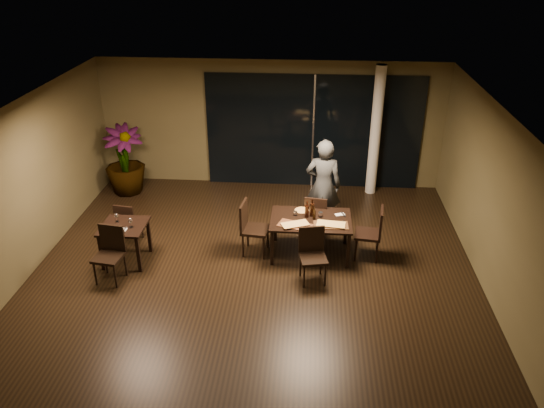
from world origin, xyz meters
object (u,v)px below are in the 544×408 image
(chair_main_right, at_px, (373,231))
(chair_side_near, at_px, (110,250))
(main_table, at_px, (311,222))
(potted_plant, at_px, (125,160))
(diner, at_px, (323,186))
(chair_main_near, at_px, (312,252))
(bottle_a, at_px, (307,209))
(bottle_b, at_px, (314,213))
(bottle_c, at_px, (312,208))
(chair_main_far, at_px, (316,215))
(side_table, at_px, (124,231))
(chair_side_far, at_px, (127,221))
(chair_main_left, at_px, (250,225))

(chair_main_right, relative_size, chair_side_near, 1.02)
(main_table, xyz_separation_m, potted_plant, (-4.33, 2.41, 0.13))
(diner, distance_m, potted_plant, 4.78)
(chair_main_near, bearing_deg, potted_plant, 132.26)
(bottle_a, distance_m, bottle_b, 0.16)
(main_table, distance_m, bottle_b, 0.21)
(bottle_b, xyz_separation_m, bottle_c, (-0.04, 0.12, 0.05))
(potted_plant, bearing_deg, bottle_c, -27.77)
(chair_main_near, bearing_deg, diner, 72.76)
(bottle_b, bearing_deg, chair_side_near, -163.23)
(main_table, height_order, bottle_b, bottle_b)
(main_table, xyz_separation_m, chair_main_far, (0.10, 0.57, -0.14))
(diner, bearing_deg, bottle_a, 77.03)
(chair_main_near, distance_m, bottle_c, 1.01)
(side_table, relative_size, bottle_b, 3.19)
(diner, relative_size, potted_plant, 1.21)
(chair_side_near, bearing_deg, chair_side_far, 102.65)
(chair_side_near, distance_m, bottle_b, 3.70)
(chair_main_near, xyz_separation_m, potted_plant, (-4.37, 3.23, 0.26))
(chair_main_far, height_order, bottle_b, bottle_b)
(main_table, distance_m, side_table, 3.44)
(side_table, distance_m, chair_main_right, 4.58)
(chair_main_far, xyz_separation_m, bottle_c, (-0.09, -0.45, 0.39))
(chair_main_right, bearing_deg, bottle_b, -84.57)
(bottle_a, height_order, bottle_b, bottle_a)
(chair_main_left, bearing_deg, main_table, -81.84)
(chair_main_far, relative_size, chair_main_near, 0.97)
(potted_plant, bearing_deg, main_table, -29.11)
(chair_main_right, distance_m, chair_side_near, 4.74)
(chair_side_near, height_order, bottle_a, bottle_a)
(bottle_b, distance_m, bottle_c, 0.14)
(diner, bearing_deg, chair_main_far, 79.06)
(chair_main_near, bearing_deg, bottle_b, 77.42)
(chair_main_near, height_order, chair_side_far, chair_main_near)
(chair_side_near, bearing_deg, diner, 37.50)
(main_table, height_order, bottle_a, bottle_a)
(main_table, xyz_separation_m, chair_main_left, (-1.13, -0.03, -0.09))
(chair_main_left, xyz_separation_m, bottle_a, (1.05, 0.10, 0.33))
(chair_main_far, height_order, chair_side_far, chair_main_far)
(diner, relative_size, bottle_a, 6.02)
(chair_side_near, bearing_deg, bottle_b, 25.04)
(diner, bearing_deg, chair_main_left, 42.70)
(chair_side_far, bearing_deg, chair_main_right, -173.94)
(chair_side_far, relative_size, bottle_c, 2.47)
(bottle_c, bearing_deg, chair_side_near, -161.20)
(chair_main_far, height_order, chair_side_near, chair_side_near)
(side_table, xyz_separation_m, chair_side_near, (-0.07, -0.56, -0.06))
(chair_main_far, bearing_deg, chair_main_left, 34.78)
(potted_plant, distance_m, bottle_a, 4.86)
(main_table, relative_size, chair_main_far, 1.57)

